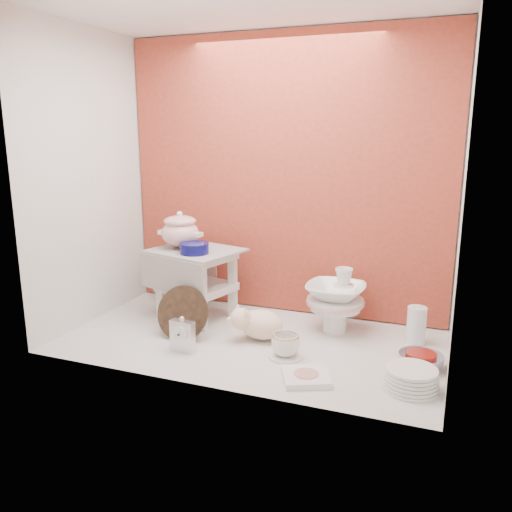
{
  "coord_description": "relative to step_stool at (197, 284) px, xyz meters",
  "views": [
    {
      "loc": [
        0.88,
        -2.21,
        0.99
      ],
      "look_at": [
        0.02,
        0.02,
        0.42
      ],
      "focal_mm": 36.74,
      "sensor_mm": 36.0,
      "label": 1
    }
  ],
  "objects": [
    {
      "name": "crystal_bowl",
      "position": [
        1.18,
        -0.21,
        -0.16
      ],
      "size": [
        0.21,
        0.21,
        0.06
      ],
      "primitive_type": "imported",
      "rotation": [
        0.0,
        0.0,
        -0.07
      ],
      "color": "silver",
      "rests_on": "ground"
    },
    {
      "name": "porcelain_tower",
      "position": [
        0.74,
        0.07,
        -0.02
      ],
      "size": [
        0.38,
        0.38,
        0.34
      ],
      "primitive_type": null,
      "rotation": [
        0.0,
        0.0,
        0.38
      ],
      "color": "white",
      "rests_on": "ground"
    },
    {
      "name": "mantel_clock",
      "position": [
        0.15,
        -0.43,
        -0.11
      ],
      "size": [
        0.12,
        0.05,
        0.17
      ],
      "primitive_type": "cube",
      "rotation": [
        0.0,
        0.0,
        -0.08
      ],
      "color": "silver",
      "rests_on": "ground"
    },
    {
      "name": "dinner_plate_stack",
      "position": [
        1.16,
        -0.43,
        -0.14
      ],
      "size": [
        0.29,
        0.29,
        0.09
      ],
      "primitive_type": "cylinder",
      "rotation": [
        0.0,
        0.0,
        -0.41
      ],
      "color": "white",
      "rests_on": "ground"
    },
    {
      "name": "niche_shell",
      "position": [
        0.39,
        -0.02,
        0.74
      ],
      "size": [
        1.86,
        1.03,
        1.53
      ],
      "color": "#A74129",
      "rests_on": "ground"
    },
    {
      "name": "clear_glass_vase",
      "position": [
        1.14,
        0.06,
        -0.1
      ],
      "size": [
        0.09,
        0.09,
        0.18
      ],
      "primitive_type": "cylinder",
      "rotation": [
        0.0,
        0.0,
        -0.05
      ],
      "color": "silver",
      "rests_on": "ground"
    },
    {
      "name": "floral_platter",
      "position": [
        -0.17,
        0.2,
        -0.0
      ],
      "size": [
        0.38,
        0.1,
        0.37
      ],
      "primitive_type": null,
      "rotation": [
        0.0,
        0.0,
        0.08
      ],
      "color": "silver",
      "rests_on": "ground"
    },
    {
      "name": "lattice_dish",
      "position": [
        0.76,
        -0.5,
        -0.18
      ],
      "size": [
        0.25,
        0.25,
        0.03
      ],
      "primitive_type": "cube",
      "rotation": [
        0.0,
        0.0,
        0.42
      ],
      "color": "white",
      "rests_on": "ground"
    },
    {
      "name": "blue_white_vase",
      "position": [
        -0.21,
        0.17,
        -0.07
      ],
      "size": [
        0.23,
        0.23,
        0.23
      ],
      "primitive_type": "imported",
      "rotation": [
        0.0,
        0.0,
        0.03
      ],
      "color": "silver",
      "rests_on": "ground"
    },
    {
      "name": "teacup_saucer",
      "position": [
        0.61,
        -0.32,
        -0.18
      ],
      "size": [
        0.2,
        0.2,
        0.01
      ],
      "primitive_type": "cylinder",
      "rotation": [
        0.0,
        0.0,
        -0.36
      ],
      "color": "white",
      "rests_on": "ground"
    },
    {
      "name": "plush_pig",
      "position": [
        0.44,
        -0.17,
        -0.11
      ],
      "size": [
        0.3,
        0.23,
        0.16
      ],
      "primitive_type": "ellipsoid",
      "rotation": [
        0.0,
        0.0,
        0.16
      ],
      "color": "beige",
      "rests_on": "ground"
    },
    {
      "name": "lacquer_tray",
      "position": [
        0.07,
        -0.28,
        -0.06
      ],
      "size": [
        0.27,
        0.12,
        0.26
      ],
      "primitive_type": null,
      "rotation": [
        0.0,
        0.0,
        0.0
      ],
      "color": "black",
      "rests_on": "ground"
    },
    {
      "name": "soup_tureen",
      "position": [
        -0.09,
        0.01,
        0.29
      ],
      "size": [
        0.25,
        0.25,
        0.2
      ],
      "primitive_type": null,
      "rotation": [
        0.0,
        0.0,
        -0.02
      ],
      "color": "white",
      "rests_on": "step_stool"
    },
    {
      "name": "cobalt_bowl",
      "position": [
        0.04,
        -0.08,
        0.22
      ],
      "size": [
        0.19,
        0.19,
        0.05
      ],
      "primitive_type": "cylinder",
      "rotation": [
        0.0,
        0.0,
        -0.35
      ],
      "color": "#0A0A4D",
      "rests_on": "step_stool"
    },
    {
      "name": "step_stool",
      "position": [
        0.0,
        0.0,
        0.0
      ],
      "size": [
        0.52,
        0.47,
        0.38
      ],
      "primitive_type": null,
      "rotation": [
        0.0,
        0.0,
        -0.26
      ],
      "color": "silver",
      "rests_on": "ground"
    },
    {
      "name": "gold_rim_teacup",
      "position": [
        0.61,
        -0.32,
        -0.13
      ],
      "size": [
        0.16,
        0.16,
        0.1
      ],
      "primitive_type": "imported",
      "rotation": [
        0.0,
        0.0,
        0.29
      ],
      "color": "white",
      "rests_on": "teacup_saucer"
    },
    {
      "name": "ground",
      "position": [
        0.39,
        -0.2,
        -0.19
      ],
      "size": [
        1.8,
        1.8,
        0.0
      ],
      "primitive_type": "plane",
      "color": "silver",
      "rests_on": "ground"
    }
  ]
}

